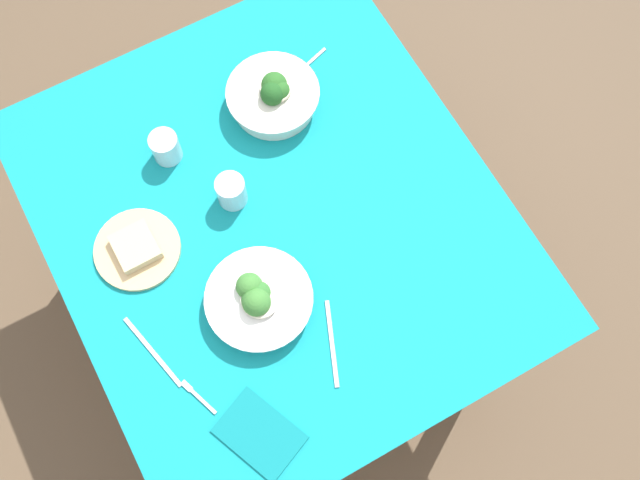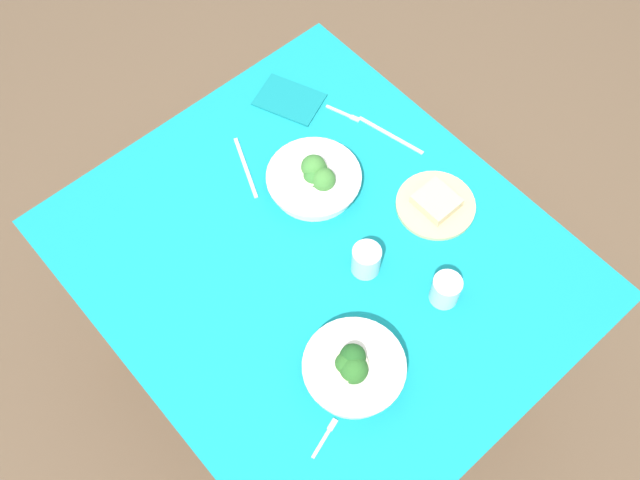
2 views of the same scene
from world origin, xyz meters
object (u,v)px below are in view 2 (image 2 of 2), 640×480
at_px(broccoli_bowl_far, 315,178).
at_px(water_glass_center, 446,290).
at_px(broccoli_bowl_near, 353,369).
at_px(table_knife_left, 246,168).
at_px(bread_side_plate, 436,204).
at_px(water_glass_side, 366,260).
at_px(fork_by_near_bowl, 345,114).
at_px(table_knife_right, 391,135).
at_px(napkin_folded_upper, 289,100).
at_px(fork_by_far_bowl, 326,436).

distance_m(broccoli_bowl_far, water_glass_center, 0.45).
height_order(broccoli_bowl_near, table_knife_left, broccoli_bowl_near).
bearing_deg(bread_side_plate, water_glass_side, -87.65).
distance_m(water_glass_side, fork_by_near_bowl, 0.48).
bearing_deg(fork_by_near_bowl, table_knife_right, -1.37).
bearing_deg(napkin_folded_upper, fork_by_near_bowl, 30.57).
bearing_deg(table_knife_right, napkin_folded_upper, 11.77).
bearing_deg(water_glass_side, water_glass_center, 25.68).
height_order(broccoli_bowl_near, water_glass_side, broccoli_bowl_near).
bearing_deg(broccoli_bowl_far, table_knife_right, 86.60).
xyz_separation_m(water_glass_center, table_knife_right, (-0.43, 0.24, -0.04)).
bearing_deg(napkin_folded_upper, table_knife_right, 24.78).
height_order(table_knife_left, table_knife_right, same).
xyz_separation_m(fork_by_near_bowl, table_knife_right, (0.14, 0.05, -0.00)).
xyz_separation_m(table_knife_right, napkin_folded_upper, (-0.28, -0.13, 0.00)).
xyz_separation_m(fork_by_far_bowl, napkin_folded_upper, (-0.77, 0.55, 0.00)).
bearing_deg(broccoli_bowl_far, napkin_folded_upper, 152.81).
distance_m(broccoli_bowl_near, water_glass_side, 0.28).
bearing_deg(bread_side_plate, table_knife_left, -144.92).
xyz_separation_m(bread_side_plate, fork_by_near_bowl, (-0.38, 0.03, -0.01)).
bearing_deg(table_knife_left, water_glass_center, 33.93).
relative_size(water_glass_center, table_knife_right, 0.39).
distance_m(broccoli_bowl_near, water_glass_center, 0.30).
bearing_deg(fork_by_near_bowl, fork_by_far_bowl, -64.62).
bearing_deg(fork_by_near_bowl, bread_side_plate, -23.47).
bearing_deg(bread_side_plate, napkin_folded_upper, -173.64).
bearing_deg(table_knife_left, bread_side_plate, 57.61).
bearing_deg(broccoli_bowl_near, bread_side_plate, 112.34).
distance_m(fork_by_near_bowl, table_knife_right, 0.14).
bearing_deg(fork_by_far_bowl, water_glass_side, 17.69).
height_order(table_knife_right, napkin_folded_upper, napkin_folded_upper).
relative_size(fork_by_near_bowl, table_knife_right, 0.49).
distance_m(broccoli_bowl_near, bread_side_plate, 0.51).
height_order(broccoli_bowl_far, water_glass_center, broccoli_bowl_far).
distance_m(broccoli_bowl_far, table_knife_right, 0.27).
distance_m(broccoli_bowl_far, fork_by_far_bowl, 0.66).
height_order(fork_by_far_bowl, table_knife_left, same).
relative_size(water_glass_center, napkin_folded_upper, 0.46).
bearing_deg(table_knife_right, table_knife_left, 50.80).
xyz_separation_m(broccoli_bowl_near, fork_by_near_bowl, (-0.57, 0.49, -0.04)).
relative_size(water_glass_center, fork_by_near_bowl, 0.80).
height_order(broccoli_bowl_near, bread_side_plate, broccoli_bowl_near).
distance_m(broccoli_bowl_far, napkin_folded_upper, 0.30).
distance_m(bread_side_plate, napkin_folded_upper, 0.52).
xyz_separation_m(broccoli_bowl_far, water_glass_side, (0.27, -0.07, 0.01)).
bearing_deg(table_knife_right, water_glass_side, 114.19).
xyz_separation_m(broccoli_bowl_far, broccoli_bowl_near, (0.45, -0.27, 0.01)).
relative_size(water_glass_side, fork_by_far_bowl, 0.87).
bearing_deg(water_glass_side, fork_by_near_bowl, 143.80).
distance_m(bread_side_plate, table_knife_right, 0.25).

